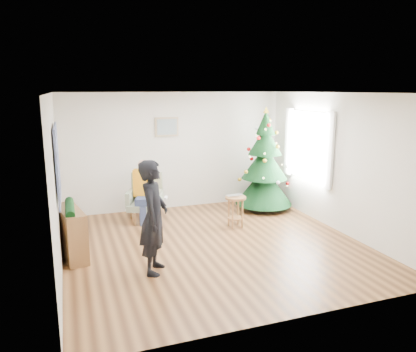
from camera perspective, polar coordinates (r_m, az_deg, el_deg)
name	(u,v)px	position (r m, az deg, el deg)	size (l,w,h in m)	color
floor	(214,245)	(7.17, 0.86, -9.65)	(5.00, 5.00, 0.00)	brown
ceiling	(215,93)	(6.66, 0.93, 11.63)	(5.00, 5.00, 0.00)	white
wall_back	(176,151)	(9.14, -4.58, 3.53)	(5.00, 5.00, 0.00)	silver
wall_front	(293,214)	(4.60, 11.84, -5.26)	(5.00, 5.00, 0.00)	silver
wall_left	(56,183)	(6.39, -20.64, -0.93)	(5.00, 5.00, 0.00)	silver
wall_right	(339,163)	(8.00, 17.94, 1.75)	(5.00, 5.00, 0.00)	silver
window_panel	(308,146)	(8.76, 13.92, 4.16)	(0.04, 1.30, 1.40)	white
curtains	(307,146)	(8.74, 13.75, 4.15)	(0.05, 1.75, 1.50)	white
christmas_tree	(265,164)	(9.09, 7.96, 1.70)	(1.27, 1.27, 2.29)	#3F2816
stool	(235,212)	(7.98, 3.89, -5.01)	(0.41, 0.41, 0.61)	brown
laptop	(236,196)	(7.89, 3.92, -2.83)	(0.34, 0.22, 0.03)	silver
armchair	(146,204)	(8.45, -8.76, -3.87)	(0.83, 0.82, 0.96)	gray
seated_person	(144,191)	(8.33, -8.93, -2.04)	(0.48, 0.62, 1.26)	navy
standing_man	(154,217)	(5.95, -7.65, -5.76)	(0.61, 0.40, 1.68)	black
game_controller	(166,198)	(5.88, -5.95, -3.08)	(0.04, 0.13, 0.04)	white
console	(72,233)	(6.91, -18.63, -7.62)	(0.30, 1.00, 0.80)	brown
garland	(70,208)	(6.78, -18.87, -4.27)	(0.14, 0.14, 0.90)	black
tapestry	(57,163)	(6.63, -20.42, 1.75)	(0.03, 1.50, 1.15)	black
framed_picture	(167,127)	(8.99, -5.82, 6.90)	(0.52, 0.05, 0.42)	tan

